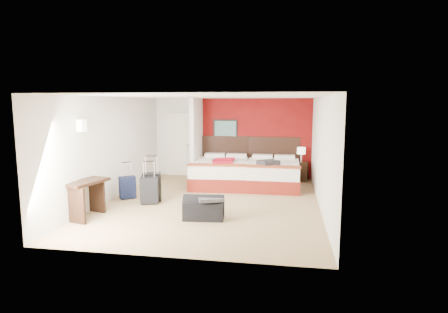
% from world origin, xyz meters
% --- Properties ---
extents(ground, '(6.50, 6.50, 0.00)m').
position_xyz_m(ground, '(0.00, 0.00, 0.00)').
color(ground, tan).
rests_on(ground, ground).
extents(room_walls, '(5.02, 6.52, 2.50)m').
position_xyz_m(room_walls, '(-1.40, 1.42, 1.26)').
color(room_walls, silver).
rests_on(room_walls, ground).
extents(red_accent_panel, '(3.50, 0.04, 2.50)m').
position_xyz_m(red_accent_panel, '(0.75, 3.23, 1.25)').
color(red_accent_panel, maroon).
rests_on(red_accent_panel, ground).
extents(partition_wall, '(0.12, 1.20, 2.50)m').
position_xyz_m(partition_wall, '(-1.00, 2.61, 1.25)').
color(partition_wall, silver).
rests_on(partition_wall, ground).
extents(entry_door, '(0.82, 0.06, 2.05)m').
position_xyz_m(entry_door, '(-1.75, 3.20, 1.02)').
color(entry_door, silver).
rests_on(entry_door, ground).
extents(bed_left, '(1.70, 2.32, 0.67)m').
position_xyz_m(bed_left, '(-0.15, 2.03, 0.33)').
color(bed_left, silver).
rests_on(bed_left, ground).
extents(bed_right, '(1.56, 2.21, 0.66)m').
position_xyz_m(bed_right, '(1.34, 2.07, 0.33)').
color(bed_right, white).
rests_on(bed_right, ground).
extents(red_suitcase_open, '(0.76, 0.90, 0.10)m').
position_xyz_m(red_suitcase_open, '(-0.05, 1.93, 0.72)').
color(red_suitcase_open, maroon).
rests_on(red_suitcase_open, bed_left).
extents(jacket_bundle, '(0.67, 0.65, 0.12)m').
position_xyz_m(jacket_bundle, '(1.24, 1.77, 0.72)').
color(jacket_bundle, '#36363B').
rests_on(jacket_bundle, bed_right).
extents(nightstand, '(0.46, 0.46, 0.58)m').
position_xyz_m(nightstand, '(2.17, 2.89, 0.29)').
color(nightstand, black).
rests_on(nightstand, ground).
extents(table_lamp, '(0.29, 0.29, 0.45)m').
position_xyz_m(table_lamp, '(2.17, 2.89, 0.81)').
color(table_lamp, white).
rests_on(table_lamp, nightstand).
extents(suitcase_black, '(0.51, 0.40, 0.67)m').
position_xyz_m(suitcase_black, '(-1.44, -0.15, 0.33)').
color(suitcase_black, black).
rests_on(suitcase_black, ground).
extents(suitcase_charcoal, '(0.46, 0.34, 0.61)m').
position_xyz_m(suitcase_charcoal, '(-1.41, -0.37, 0.30)').
color(suitcase_charcoal, black).
rests_on(suitcase_charcoal, ground).
extents(suitcase_navy, '(0.45, 0.42, 0.53)m').
position_xyz_m(suitcase_navy, '(-2.13, -0.01, 0.27)').
color(suitcase_navy, black).
rests_on(suitcase_navy, ground).
extents(duffel_bag, '(0.85, 0.51, 0.41)m').
position_xyz_m(duffel_bag, '(0.09, -1.28, 0.21)').
color(duffel_bag, black).
rests_on(duffel_bag, ground).
extents(jacket_draped, '(0.60, 0.56, 0.06)m').
position_xyz_m(jacket_draped, '(0.24, -1.33, 0.45)').
color(jacket_draped, '#3B3B41').
rests_on(jacket_draped, duffel_bag).
extents(desk, '(0.69, 1.02, 0.78)m').
position_xyz_m(desk, '(-2.30, -1.58, 0.39)').
color(desk, black).
rests_on(desk, ground).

